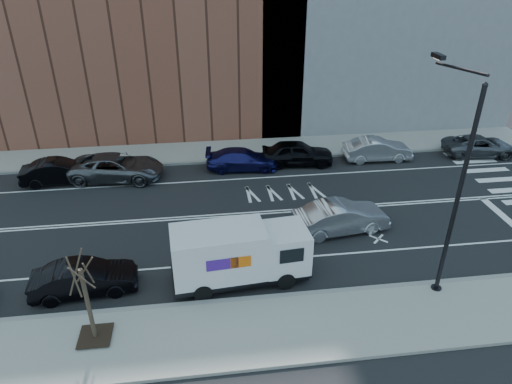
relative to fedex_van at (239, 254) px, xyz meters
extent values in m
plane|color=black|center=(1.30, 5.60, -1.43)|extent=(120.00, 120.00, 0.00)
cube|color=gray|center=(1.30, -3.20, -1.36)|extent=(44.00, 3.60, 0.15)
cube|color=gray|center=(1.30, 14.40, -1.36)|extent=(44.00, 3.60, 0.15)
cube|color=gray|center=(1.30, -1.40, -1.35)|extent=(44.00, 0.25, 0.17)
cube|color=gray|center=(1.30, 12.60, -1.35)|extent=(44.00, 0.25, 0.17)
cylinder|color=black|center=(8.30, -1.80, 3.07)|extent=(0.18, 0.18, 9.00)
cylinder|color=black|center=(8.30, -1.80, -1.33)|extent=(0.44, 0.44, 0.20)
sphere|color=black|center=(8.30, -1.80, 7.52)|extent=(0.20, 0.20, 0.20)
cylinder|color=black|center=(8.30, -0.10, 7.67)|extent=(0.11, 3.49, 0.48)
cube|color=black|center=(8.30, 1.60, 7.77)|extent=(0.25, 0.80, 0.18)
cube|color=#FFF2CC|center=(8.30, 1.60, 7.67)|extent=(0.18, 0.55, 0.03)
cube|color=black|center=(-5.70, -2.80, -1.20)|extent=(1.20, 1.20, 0.04)
cylinder|color=#382B1E|center=(-5.70, -2.80, 0.32)|extent=(0.16, 0.16, 3.20)
cylinder|color=#382B1E|center=(-5.45, -2.80, 1.72)|extent=(0.06, 0.80, 1.44)
cylinder|color=#382B1E|center=(-5.62, -2.56, 1.72)|extent=(0.81, 0.31, 1.19)
cylinder|color=#382B1E|center=(-5.90, -2.65, 1.72)|extent=(0.58, 0.76, 1.50)
cylinder|color=#382B1E|center=(-5.90, -2.95, 1.72)|extent=(0.47, 0.61, 1.37)
cylinder|color=#382B1E|center=(-5.62, -3.04, 1.72)|extent=(0.72, 0.29, 1.13)
cube|color=black|center=(-0.02, 0.00, -1.01)|extent=(5.97, 2.45, 0.28)
cube|color=silver|center=(2.04, 0.17, 0.03)|extent=(2.04, 2.17, 1.88)
cube|color=black|center=(3.00, 0.25, 0.31)|extent=(0.20, 1.74, 0.89)
cube|color=black|center=(2.13, -0.85, 0.31)|extent=(1.03, 0.12, 0.66)
cube|color=black|center=(1.96, 1.19, 0.31)|extent=(1.03, 0.12, 0.66)
cube|color=black|center=(2.96, 0.25, -0.91)|extent=(0.30, 1.89, 0.33)
cube|color=silver|center=(-0.86, -0.07, 0.21)|extent=(4.11, 2.39, 2.16)
cube|color=#47198C|center=(-0.77, -1.12, 0.36)|extent=(1.31, 0.13, 0.52)
cube|color=orange|center=(-0.02, -1.06, 0.36)|extent=(0.84, 0.09, 0.52)
cube|color=#47198C|center=(-0.95, 0.98, 0.36)|extent=(1.31, 0.13, 0.52)
cube|color=orange|center=(-0.20, 1.04, 0.36)|extent=(0.84, 0.09, 0.52)
cylinder|color=black|center=(1.93, -0.78, -1.04)|extent=(0.81, 0.33, 0.79)
cylinder|color=black|center=(1.78, 1.09, -1.04)|extent=(0.81, 0.33, 0.79)
cylinder|color=black|center=(-1.63, -1.08, -1.04)|extent=(0.81, 0.33, 0.79)
cylinder|color=black|center=(-1.78, 0.79, -1.04)|extent=(0.81, 0.33, 0.79)
imported|color=black|center=(-10.15, 10.91, -0.68)|extent=(4.69, 2.07, 1.50)
imported|color=#52565B|center=(-6.70, 10.95, -0.63)|extent=(6.03, 3.30, 1.60)
imported|color=navy|center=(1.30, 11.40, -0.74)|extent=(4.89, 2.31, 1.38)
imported|color=black|center=(5.05, 11.66, -0.61)|extent=(4.96, 2.37, 1.64)
imported|color=#B9B9BE|center=(10.64, 11.68, -0.67)|extent=(4.65, 1.67, 1.52)
imported|color=#4A4C51|center=(18.10, 11.55, -0.75)|extent=(5.17, 2.85, 1.37)
imported|color=#A5A5AA|center=(5.57, 3.31, -0.62)|extent=(5.08, 2.35, 1.61)
imported|color=black|center=(-6.57, 0.06, -0.72)|extent=(4.47, 1.94, 1.43)
camera|label=1|loc=(-1.32, -15.90, 11.67)|focal=32.00mm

